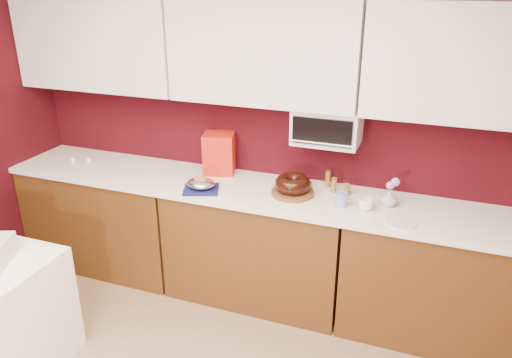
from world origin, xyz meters
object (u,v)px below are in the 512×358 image
object	(u,v)px
foil_ham_nest	(201,183)
flower_vase	(389,197)
coffee_mug	(366,203)
toaster_oven	(327,125)
blue_jar	(341,200)
pandoro_box	(219,153)
bundt_cake	(293,184)

from	to	relation	value
foil_ham_nest	flower_vase	size ratio (longest dim) A/B	1.56
flower_vase	foil_ham_nest	bearing A→B (deg)	-170.89
foil_ham_nest	coffee_mug	world-z (taller)	coffee_mug
toaster_oven	blue_jar	world-z (taller)	toaster_oven
toaster_oven	foil_ham_nest	bearing A→B (deg)	-157.87
toaster_oven	pandoro_box	size ratio (longest dim) A/B	1.44
pandoro_box	coffee_mug	size ratio (longest dim) A/B	3.26
blue_jar	flower_vase	size ratio (longest dim) A/B	0.75
bundt_cake	coffee_mug	distance (m)	0.53
bundt_cake	coffee_mug	size ratio (longest dim) A/B	2.61
pandoro_box	flower_vase	bearing A→B (deg)	-22.19
coffee_mug	flower_vase	world-z (taller)	flower_vase
pandoro_box	blue_jar	xyz separation A→B (m)	(1.01, -0.28, -0.11)
pandoro_box	flower_vase	world-z (taller)	pandoro_box
blue_jar	flower_vase	bearing A→B (deg)	21.15
foil_ham_nest	flower_vase	xyz separation A→B (m)	(1.28, 0.21, 0.01)
pandoro_box	flower_vase	xyz separation A→B (m)	(1.30, -0.17, -0.09)
bundt_cake	pandoro_box	xyz separation A→B (m)	(-0.65, 0.21, 0.08)
toaster_oven	flower_vase	bearing A→B (deg)	-15.16
coffee_mug	blue_jar	distance (m)	0.16
bundt_cake	foil_ham_nest	size ratio (longest dim) A/B	1.24
pandoro_box	coffee_mug	world-z (taller)	pandoro_box
bundt_cake	flower_vase	bearing A→B (deg)	3.78
bundt_cake	foil_ham_nest	distance (m)	0.65
foil_ham_nest	blue_jar	bearing A→B (deg)	5.35
blue_jar	bundt_cake	bearing A→B (deg)	168.93
bundt_cake	blue_jar	bearing A→B (deg)	-11.07
foil_ham_nest	pandoro_box	xyz separation A→B (m)	(-0.02, 0.37, 0.10)
foil_ham_nest	bundt_cake	bearing A→B (deg)	14.44
pandoro_box	coffee_mug	bearing A→B (deg)	-28.21
flower_vase	coffee_mug	bearing A→B (deg)	-139.75
coffee_mug	bundt_cake	bearing A→B (deg)	172.57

